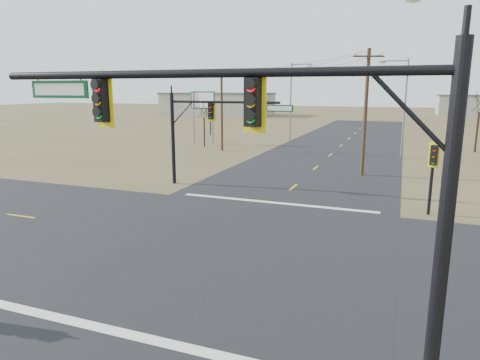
# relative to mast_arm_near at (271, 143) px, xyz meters

# --- Properties ---
(ground) EXTENTS (320.00, 320.00, 0.00)m
(ground) POSITION_rel_mast_arm_near_xyz_m (-4.15, 7.50, -5.54)
(ground) COLOR brown
(ground) RESTS_ON ground
(road_ew) EXTENTS (160.00, 14.00, 0.02)m
(road_ew) POSITION_rel_mast_arm_near_xyz_m (-4.15, 7.50, -5.53)
(road_ew) COLOR black
(road_ew) RESTS_ON ground
(road_ns) EXTENTS (14.00, 160.00, 0.02)m
(road_ns) POSITION_rel_mast_arm_near_xyz_m (-4.15, 7.50, -5.52)
(road_ns) COLOR black
(road_ns) RESTS_ON ground
(stop_bar_near) EXTENTS (12.00, 0.40, 0.01)m
(stop_bar_near) POSITION_rel_mast_arm_near_xyz_m (-4.15, 0.00, -5.51)
(stop_bar_near) COLOR silver
(stop_bar_near) RESTS_ON road_ns
(stop_bar_far) EXTENTS (12.00, 0.40, 0.01)m
(stop_bar_far) POSITION_rel_mast_arm_near_xyz_m (-4.15, 15.00, -5.51)
(stop_bar_far) COLOR silver
(stop_bar_far) RESTS_ON road_ns
(mast_arm_near) EXTENTS (11.06, 0.48, 7.63)m
(mast_arm_near) POSITION_rel_mast_arm_near_xyz_m (0.00, 0.00, 0.00)
(mast_arm_near) COLOR black
(mast_arm_near) RESTS_ON ground
(mast_arm_far) EXTENTS (8.83, 0.41, 6.45)m
(mast_arm_far) POSITION_rel_mast_arm_near_xyz_m (-9.43, 17.78, -0.85)
(mast_arm_far) COLOR black
(mast_arm_far) RESTS_ON ground
(pedestal_signal_ne) EXTENTS (0.67, 0.58, 4.00)m
(pedestal_signal_ne) POSITION_rel_mast_arm_near_xyz_m (4.30, 15.55, -2.58)
(pedestal_signal_ne) COLOR black
(pedestal_signal_ne) RESTS_ON ground
(utility_pole_near) EXTENTS (2.23, 1.04, 9.72)m
(utility_pole_near) POSITION_rel_mast_arm_near_xyz_m (-0.11, 25.61, -0.50)
(utility_pole_near) COLOR #4B3120
(utility_pole_near) RESTS_ON ground
(utility_pole_far) EXTENTS (2.02, 1.02, 8.87)m
(utility_pole_far) POSITION_rel_mast_arm_near_xyz_m (-16.03, 34.68, -0.91)
(utility_pole_far) COLOR #4B3120
(utility_pole_far) RESTS_ON ground
(highway_sign) EXTENTS (3.43, 0.47, 6.46)m
(highway_sign) POSITION_rel_mast_arm_near_xyz_m (-20.60, 39.42, -1.00)
(highway_sign) COLOR slate
(highway_sign) RESTS_ON ground
(streetlight_a) EXTENTS (2.66, 0.24, 9.57)m
(streetlight_a) POSITION_rel_mast_arm_near_xyz_m (2.50, 36.10, -0.16)
(streetlight_a) COLOR slate
(streetlight_a) RESTS_ON ground
(streetlight_c) EXTENTS (2.78, 0.30, 9.99)m
(streetlight_c) POSITION_rel_mast_arm_near_xyz_m (-10.97, 46.06, 0.07)
(streetlight_c) COLOR slate
(streetlight_c) RESTS_ON ground
(bare_tree_a) EXTENTS (2.50, 2.50, 5.44)m
(bare_tree_a) POSITION_rel_mast_arm_near_xyz_m (-19.34, 37.07, -1.23)
(bare_tree_a) COLOR black
(bare_tree_a) RESTS_ON ground
(bare_tree_b) EXTENTS (2.59, 2.59, 5.87)m
(bare_tree_b) POSITION_rel_mast_arm_near_xyz_m (-24.08, 49.11, -0.84)
(bare_tree_b) COLOR black
(bare_tree_b) RESTS_ON ground
(bare_tree_c) EXTENTS (2.99, 2.99, 6.87)m
(bare_tree_c) POSITION_rel_mast_arm_near_xyz_m (10.16, 43.10, -0.15)
(bare_tree_c) COLOR black
(bare_tree_c) RESTS_ON ground
(warehouse_left) EXTENTS (28.00, 14.00, 5.50)m
(warehouse_left) POSITION_rel_mast_arm_near_xyz_m (-44.15, 97.50, -2.79)
(warehouse_left) COLOR #ACA898
(warehouse_left) RESTS_ON ground
(warehouse_mid) EXTENTS (20.00, 12.00, 5.00)m
(warehouse_mid) POSITION_rel_mast_arm_near_xyz_m (20.85, 117.50, -3.04)
(warehouse_mid) COLOR #ACA898
(warehouse_mid) RESTS_ON ground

